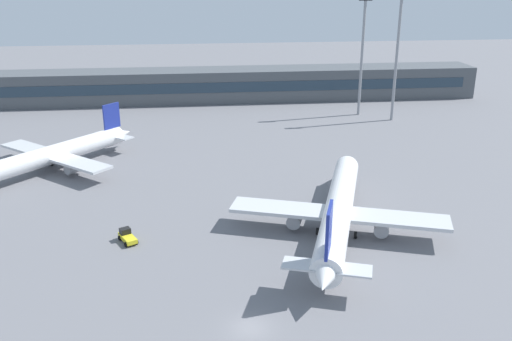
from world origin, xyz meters
TOP-DOWN VIEW (x-y plane):
  - ground_plane at (0.00, 40.00)m, footprint 400.00×400.00m
  - terminal_building at (0.00, 108.35)m, footprint 153.00×12.13m
  - airplane_near at (15.10, 21.96)m, footprint 30.71×42.98m
  - airplane_mid at (-32.46, 51.99)m, footprint 29.55×32.14m
  - baggage_tug_yellow at (-15.00, 21.51)m, footprint 3.02×3.89m
  - floodlight_tower_west at (37.47, 87.72)m, footprint 3.20×0.80m
  - floodlight_tower_east at (44.19, 81.35)m, footprint 3.20×0.80m

SIDE VIEW (x-z plane):
  - ground_plane at x=0.00m, z-range 0.00..0.00m
  - baggage_tug_yellow at x=-15.00m, z-range -0.08..1.67m
  - airplane_mid at x=-32.46m, z-range -1.95..8.04m
  - airplane_near at x=15.10m, z-range -2.14..8.84m
  - terminal_building at x=0.00m, z-range 0.00..9.00m
  - floodlight_tower_west at x=37.47m, z-range 2.08..31.81m
  - floodlight_tower_east at x=44.19m, z-range 2.09..33.08m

